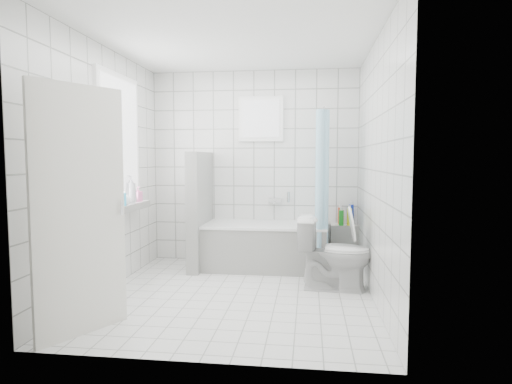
# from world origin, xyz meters

# --- Properties ---
(ground) EXTENTS (3.00, 3.00, 0.00)m
(ground) POSITION_xyz_m (0.00, 0.00, 0.00)
(ground) COLOR white
(ground) RESTS_ON ground
(ceiling) EXTENTS (3.00, 3.00, 0.00)m
(ceiling) POSITION_xyz_m (0.00, 0.00, 2.60)
(ceiling) COLOR white
(ceiling) RESTS_ON ground
(wall_back) EXTENTS (2.80, 0.02, 2.60)m
(wall_back) POSITION_xyz_m (0.00, 1.50, 1.30)
(wall_back) COLOR white
(wall_back) RESTS_ON ground
(wall_front) EXTENTS (2.80, 0.02, 2.60)m
(wall_front) POSITION_xyz_m (0.00, -1.50, 1.30)
(wall_front) COLOR white
(wall_front) RESTS_ON ground
(wall_left) EXTENTS (0.02, 3.00, 2.60)m
(wall_left) POSITION_xyz_m (-1.40, 0.00, 1.30)
(wall_left) COLOR white
(wall_left) RESTS_ON ground
(wall_right) EXTENTS (0.02, 3.00, 2.60)m
(wall_right) POSITION_xyz_m (1.40, 0.00, 1.30)
(wall_right) COLOR white
(wall_right) RESTS_ON ground
(window_left) EXTENTS (0.01, 0.90, 1.40)m
(window_left) POSITION_xyz_m (-1.35, 0.30, 1.60)
(window_left) COLOR white
(window_left) RESTS_ON wall_left
(window_back) EXTENTS (0.50, 0.01, 0.50)m
(window_back) POSITION_xyz_m (0.10, 1.46, 1.95)
(window_back) COLOR white
(window_back) RESTS_ON wall_back
(window_sill) EXTENTS (0.18, 1.02, 0.08)m
(window_sill) POSITION_xyz_m (-1.31, 0.30, 0.86)
(window_sill) COLOR white
(window_sill) RESTS_ON wall_left
(door) EXTENTS (0.43, 0.72, 2.00)m
(door) POSITION_xyz_m (-1.05, -1.13, 1.00)
(door) COLOR silver
(door) RESTS_ON ground
(bathtub) EXTENTS (1.56, 0.77, 0.58)m
(bathtub) POSITION_xyz_m (0.20, 1.12, 0.29)
(bathtub) COLOR white
(bathtub) RESTS_ON ground
(partition_wall) EXTENTS (0.15, 0.85, 1.50)m
(partition_wall) POSITION_xyz_m (-0.65, 1.07, 0.75)
(partition_wall) COLOR white
(partition_wall) RESTS_ON ground
(tiled_ledge) EXTENTS (0.40, 0.24, 0.55)m
(tiled_ledge) POSITION_xyz_m (1.24, 1.38, 0.28)
(tiled_ledge) COLOR white
(tiled_ledge) RESTS_ON ground
(toilet) EXTENTS (0.80, 0.49, 0.79)m
(toilet) POSITION_xyz_m (1.03, 0.32, 0.40)
(toilet) COLOR white
(toilet) RESTS_ON ground
(curtain_rod) EXTENTS (0.02, 0.80, 0.02)m
(curtain_rod) POSITION_xyz_m (0.91, 1.10, 2.00)
(curtain_rod) COLOR silver
(curtain_rod) RESTS_ON wall_back
(shower_curtain) EXTENTS (0.14, 0.48, 1.78)m
(shower_curtain) POSITION_xyz_m (0.91, 0.97, 1.10)
(shower_curtain) COLOR #47A8D1
(shower_curtain) RESTS_ON curtain_rod
(tub_faucet) EXTENTS (0.18, 0.06, 0.06)m
(tub_faucet) POSITION_xyz_m (0.30, 1.46, 0.85)
(tub_faucet) COLOR silver
(tub_faucet) RESTS_ON wall_back
(sill_bottles) EXTENTS (0.17, 0.60, 0.33)m
(sill_bottles) POSITION_xyz_m (-1.30, 0.35, 1.03)
(sill_bottles) COLOR #BBBAC0
(sill_bottles) RESTS_ON window_sill
(ledge_bottles) EXTENTS (0.20, 0.18, 0.26)m
(ledge_bottles) POSITION_xyz_m (1.23, 1.35, 0.66)
(ledge_bottles) COLOR yellow
(ledge_bottles) RESTS_ON tiled_ledge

